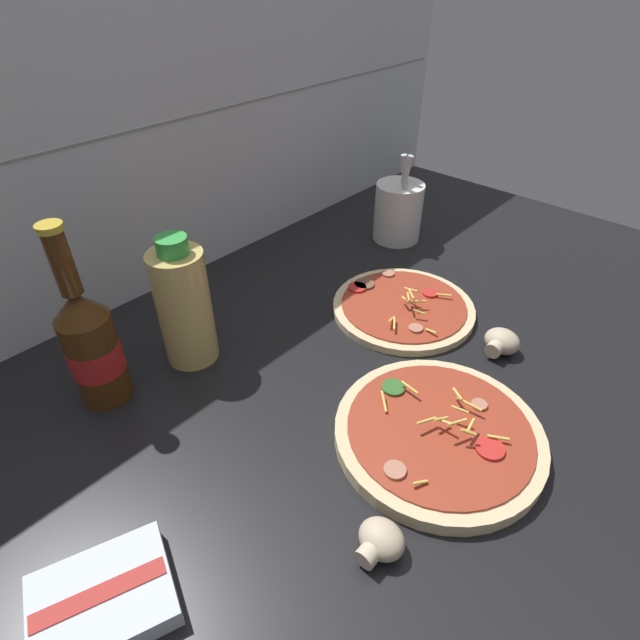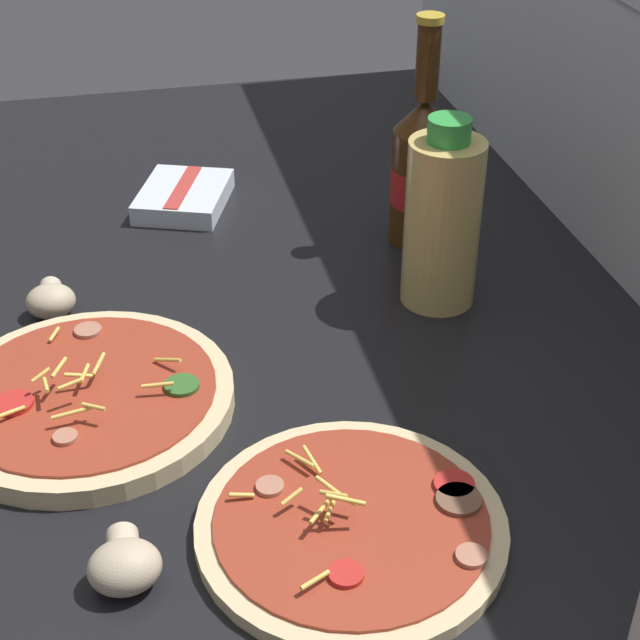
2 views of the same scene
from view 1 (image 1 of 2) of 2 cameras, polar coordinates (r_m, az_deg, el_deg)
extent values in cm
cube|color=black|center=(71.00, 5.27, -9.36)|extent=(160.00, 90.00, 2.50)
cube|color=silver|center=(86.75, -19.59, 20.08)|extent=(160.00, 1.00, 60.00)
cube|color=gray|center=(86.28, -19.39, 20.04)|extent=(156.80, 0.16, 0.30)
cylinder|color=beige|center=(65.76, 13.39, -12.58)|extent=(26.01, 26.01, 1.92)
cylinder|color=#9E3823|center=(64.94, 13.53, -11.94)|extent=(22.89, 22.89, 0.30)
cylinder|color=#B7755B|center=(59.56, 8.55, -16.60)|extent=(2.59, 2.59, 0.40)
cylinder|color=#336628|center=(68.28, 8.37, -7.64)|extent=(3.13, 3.13, 0.40)
cylinder|color=red|center=(64.01, 18.86, -13.74)|extent=(3.45, 3.45, 0.40)
cylinder|color=#B7755B|center=(68.56, 17.74, -9.20)|extent=(2.05, 2.05, 0.40)
cylinder|color=#EFCC56|center=(64.86, 19.72, -12.54)|extent=(1.43, 2.41, 0.51)
cylinder|color=#EFCC56|center=(63.64, 13.69, -10.90)|extent=(2.08, 1.13, 0.83)
cylinder|color=#EFCC56|center=(65.56, 7.33, -9.20)|extent=(2.21, 2.48, 1.24)
cylinder|color=#EFCC56|center=(62.25, 16.48, -12.37)|extent=(1.28, 1.82, 0.84)
cylinder|color=#EFCC56|center=(67.35, 10.23, -7.60)|extent=(0.67, 2.83, 0.49)
cylinder|color=#EFCC56|center=(67.03, 15.43, -8.15)|extent=(1.42, 2.01, 0.37)
cylinder|color=#EFCC56|center=(63.21, 12.03, -11.20)|extent=(2.75, 1.40, 0.67)
cylinder|color=#EFCC56|center=(63.51, 16.81, -11.52)|extent=(2.43, 0.69, 0.64)
cylinder|color=#EFCC56|center=(62.61, 15.55, -11.03)|extent=(2.55, 1.51, 0.51)
cylinder|color=#EFCC56|center=(58.75, 11.39, -17.74)|extent=(1.80, 1.22, 0.69)
cylinder|color=#EFCC56|center=(64.30, 15.70, -9.81)|extent=(1.02, 2.16, 0.54)
cylinder|color=#EFCC56|center=(63.43, 13.98, -11.33)|extent=(0.48, 2.46, 0.97)
cylinder|color=#EFCC56|center=(66.79, 16.68, -9.19)|extent=(0.71, 3.41, 0.60)
cylinder|color=beige|center=(85.83, 9.48, 1.36)|extent=(23.84, 23.84, 1.25)
cylinder|color=#9E3823|center=(85.38, 9.53, 1.79)|extent=(20.98, 20.98, 0.30)
cylinder|color=#B7755B|center=(79.79, 10.88, -0.93)|extent=(2.25, 2.25, 0.40)
cylinder|color=red|center=(88.39, 12.47, 3.00)|extent=(2.59, 2.59, 0.40)
cylinder|color=brown|center=(89.13, 5.08, 4.13)|extent=(3.55, 3.55, 0.40)
cylinder|color=#B7755B|center=(92.58, 7.78, 5.28)|extent=(2.31, 2.31, 0.40)
cylinder|color=red|center=(88.10, 4.28, 3.74)|extent=(3.23, 3.23, 0.40)
cylinder|color=#EFCC56|center=(83.98, 10.58, 2.03)|extent=(1.91, 1.35, 0.49)
cylinder|color=#EFCC56|center=(81.49, 11.28, 0.90)|extent=(1.20, 1.97, 0.82)
cylinder|color=#EFCC56|center=(83.86, 9.59, 2.44)|extent=(1.42, 1.77, 0.87)
cylinder|color=#EFCC56|center=(83.15, 10.41, 2.91)|extent=(1.56, 2.00, 0.68)
cylinder|color=#EFCC56|center=(87.63, 13.97, 2.80)|extent=(1.52, 2.43, 0.52)
cylinder|color=#EFCC56|center=(82.73, 10.07, 2.61)|extent=(2.73, 2.19, 0.91)
cylinder|color=#EFCC56|center=(79.43, 12.36, -1.14)|extent=(0.51, 1.99, 0.68)
cylinder|color=#EFCC56|center=(79.19, 8.49, -0.35)|extent=(2.73, 2.07, 0.55)
cylinder|color=#EFCC56|center=(83.52, 10.92, 2.10)|extent=(2.72, 2.59, 0.41)
cylinder|color=#EFCC56|center=(83.99, 10.39, 3.42)|extent=(0.94, 3.05, 1.27)
cylinder|color=#EFCC56|center=(79.80, 8.07, -0.02)|extent=(2.67, 1.24, 1.27)
cylinder|color=#47280F|center=(71.84, -24.20, -3.99)|extent=(6.73, 6.73, 13.26)
cone|color=#47280F|center=(67.06, -25.99, 1.50)|extent=(6.73, 6.73, 3.68)
cylinder|color=#47280F|center=(64.17, -27.39, 5.79)|extent=(2.56, 2.56, 8.17)
cylinder|color=gold|center=(62.27, -28.55, 9.29)|extent=(2.94, 2.94, 0.80)
cylinder|color=red|center=(71.68, -24.25, -3.83)|extent=(6.80, 6.80, 4.24)
cylinder|color=#D6B766|center=(73.27, -15.23, 1.34)|extent=(7.67, 7.67, 17.57)
cylinder|color=green|center=(68.15, -16.57, 8.17)|extent=(4.22, 4.22, 2.40)
cylinder|color=beige|center=(78.97, 19.43, -3.02)|extent=(2.40, 2.40, 2.40)
ellipsoid|color=#C6B293|center=(80.59, 20.09, -2.28)|extent=(4.53, 5.33, 3.73)
cylinder|color=beige|center=(54.83, 5.69, -24.99)|extent=(2.24, 2.24, 2.24)
ellipsoid|color=#C6B293|center=(55.66, 7.05, -23.58)|extent=(4.23, 4.98, 3.49)
cylinder|color=silver|center=(106.18, 8.91, 12.10)|extent=(9.73, 9.73, 11.85)
cylinder|color=#BCBCC1|center=(105.11, 9.41, 14.87)|extent=(1.96, 3.53, 12.76)
cylinder|color=#BCBCC1|center=(101.90, 9.70, 14.48)|extent=(3.21, 2.74, 13.94)
cube|color=silver|center=(56.98, -23.56, -27.30)|extent=(15.26, 13.79, 2.40)
cube|color=#B73833|center=(55.89, -23.91, -26.70)|extent=(11.77, 5.90, 0.16)
camera|label=2|loc=(1.14, 38.33, 33.20)|focal=55.00mm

